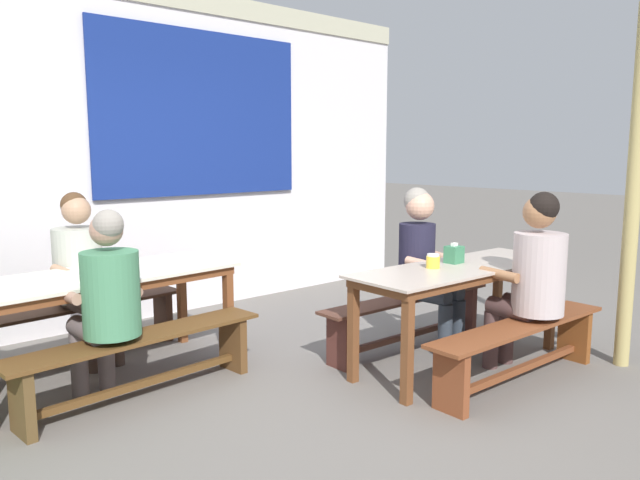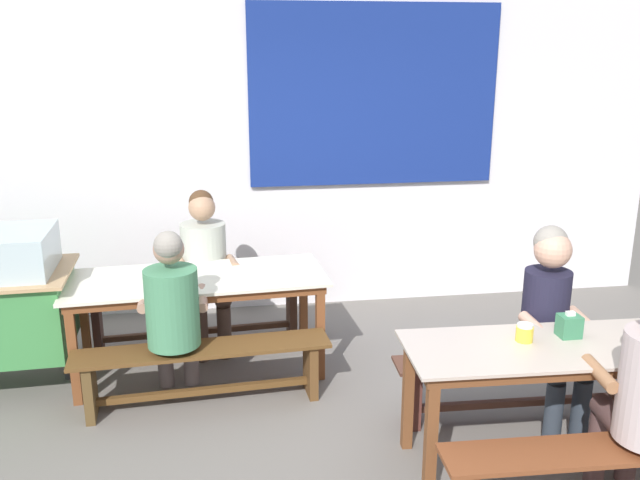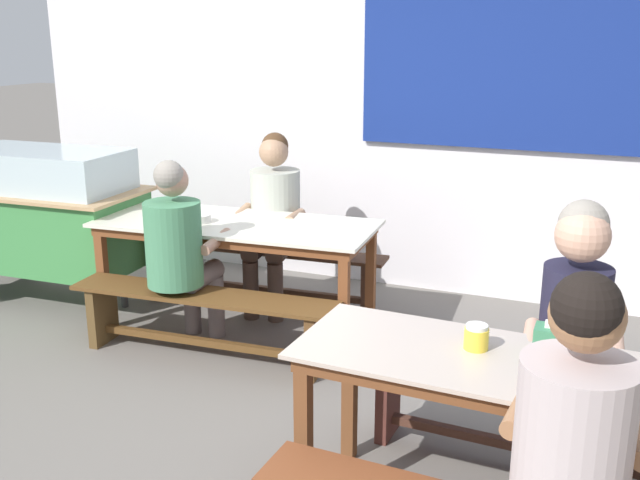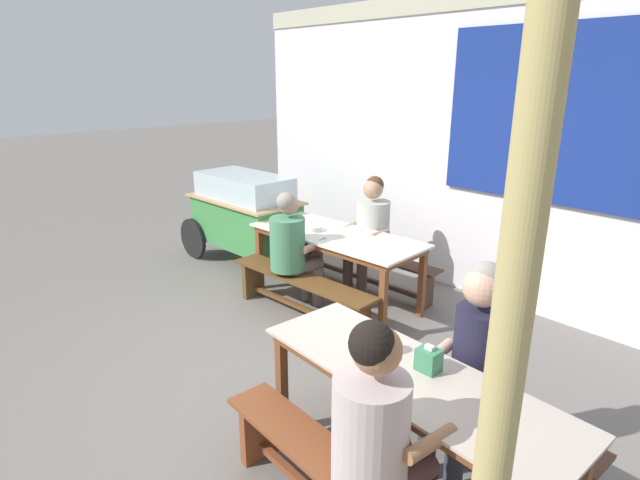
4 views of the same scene
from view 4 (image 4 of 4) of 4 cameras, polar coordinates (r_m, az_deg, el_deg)
ground_plane at (r=4.13m, az=-2.03°, el=-15.47°), size 40.00×40.00×0.00m
backdrop_wall at (r=5.46m, az=18.83°, el=10.10°), size 6.81×0.23×3.08m
dining_table_far at (r=5.17m, az=1.81°, el=-0.04°), size 1.89×0.87×0.75m
dining_table_near at (r=2.91m, az=10.00°, el=-15.84°), size 1.87×0.68×0.75m
bench_far_back at (r=5.67m, az=5.19°, el=-2.68°), size 1.81×0.36×0.42m
bench_far_front at (r=4.97m, az=-2.15°, el=-5.67°), size 1.72×0.41×0.42m
bench_near_back at (r=3.48m, az=15.25°, el=-17.85°), size 1.73×0.32×0.42m
food_cart at (r=6.37m, az=-8.50°, el=3.19°), size 1.82×0.86×1.13m
person_right_near_table at (r=3.14m, az=16.68°, el=-12.25°), size 0.42×0.55×1.29m
person_left_back_turned at (r=4.97m, az=-3.14°, el=-0.59°), size 0.46×0.55×1.23m
person_center_facing at (r=5.44m, az=5.64°, el=1.29°), size 0.51×0.56×1.27m
person_near_front at (r=2.48m, az=6.56°, el=-20.37°), size 0.49×0.55×1.30m
tissue_box at (r=2.88m, az=12.09°, el=-12.97°), size 0.12×0.10×0.15m
condiment_jar at (r=3.02m, az=7.51°, el=-11.53°), size 0.10×0.10×0.10m
soup_bowl at (r=5.23m, az=-0.61°, el=1.30°), size 0.15×0.15×0.05m
wooden_support_post at (r=1.61m, az=19.06°, el=-20.99°), size 0.11×0.11×2.59m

